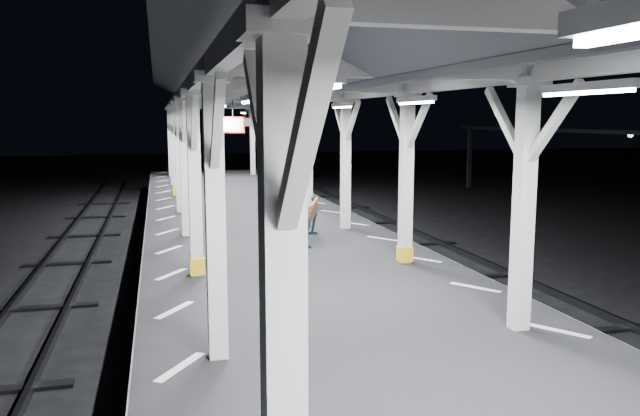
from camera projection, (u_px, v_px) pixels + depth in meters
name	position (u px, v px, depth m)	size (l,w,h in m)	color
ground	(334.00, 359.00, 9.94)	(120.00, 120.00, 0.00)	black
platform	(334.00, 329.00, 9.87)	(6.00, 50.00, 1.00)	black
hazard_stripes_left	(175.00, 310.00, 9.19)	(1.00, 48.00, 0.01)	silver
hazard_stripes_right	(475.00, 287.00, 10.41)	(1.00, 48.00, 0.01)	silver
track_right	(602.00, 328.00, 11.18)	(2.20, 60.00, 0.16)	#2D2D33
canopy	(336.00, 67.00, 9.27)	(5.40, 49.00, 4.65)	silver
bench_mid	(305.00, 220.00, 14.31)	(1.16, 1.83, 0.93)	#10272C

